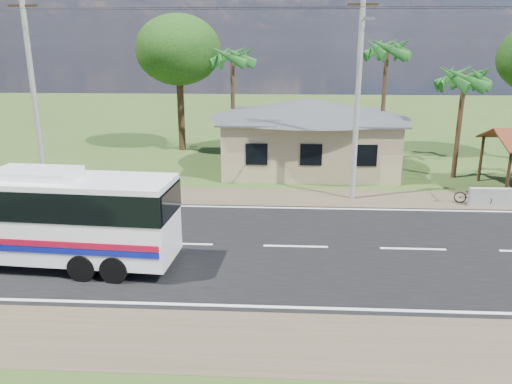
% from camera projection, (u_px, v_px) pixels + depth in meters
% --- Properties ---
extents(ground, '(120.00, 120.00, 0.00)m').
position_uv_depth(ground, '(296.00, 247.00, 19.39)').
color(ground, '#304C1B').
rests_on(ground, ground).
extents(road, '(120.00, 16.00, 0.03)m').
position_uv_depth(road, '(296.00, 247.00, 19.38)').
color(road, black).
rests_on(road, ground).
extents(house, '(12.40, 10.00, 5.00)m').
position_uv_depth(house, '(308.00, 126.00, 31.01)').
color(house, tan).
rests_on(house, ground).
extents(utility_poles, '(32.80, 2.22, 11.00)m').
position_uv_depth(utility_poles, '(351.00, 83.00, 23.79)').
color(utility_poles, '#9E9E99').
rests_on(utility_poles, ground).
extents(palm_near, '(2.80, 2.80, 6.70)m').
position_uv_depth(palm_near, '(465.00, 78.00, 27.77)').
color(palm_near, '#47301E').
rests_on(palm_near, ground).
extents(palm_mid, '(2.80, 2.80, 8.20)m').
position_uv_depth(palm_mid, '(387.00, 50.00, 31.84)').
color(palm_mid, '#47301E').
rests_on(palm_mid, ground).
extents(palm_far, '(2.80, 2.80, 7.70)m').
position_uv_depth(palm_far, '(232.00, 58.00, 32.98)').
color(palm_far, '#47301E').
rests_on(palm_far, ground).
extents(tree_behind_house, '(6.00, 6.00, 9.61)m').
position_uv_depth(tree_behind_house, '(178.00, 50.00, 34.98)').
color(tree_behind_house, '#47301E').
rests_on(tree_behind_house, ground).
extents(coach_bus, '(11.42, 3.17, 3.50)m').
position_uv_depth(coach_bus, '(16.00, 210.00, 17.43)').
color(coach_bus, white).
rests_on(coach_bus, ground).
extents(motorcycle, '(1.83, 1.24, 0.91)m').
position_uv_depth(motorcycle, '(473.00, 196.00, 24.34)').
color(motorcycle, black).
rests_on(motorcycle, ground).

